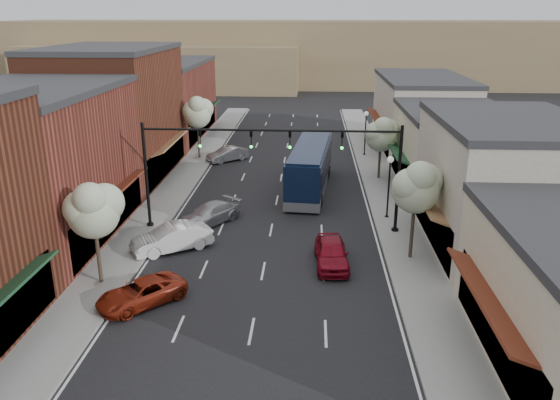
% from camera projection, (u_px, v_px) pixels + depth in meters
% --- Properties ---
extents(ground, '(160.00, 160.00, 0.00)m').
position_uv_depth(ground, '(260.00, 288.00, 28.06)').
color(ground, black).
rests_on(ground, ground).
extents(sidewalk_left, '(2.80, 73.00, 0.15)m').
position_uv_depth(sidewalk_left, '(181.00, 180.00, 45.96)').
color(sidewalk_left, gray).
rests_on(sidewalk_left, ground).
extents(sidewalk_right, '(2.80, 73.00, 0.15)m').
position_uv_depth(sidewalk_right, '(382.00, 184.00, 45.05)').
color(sidewalk_right, gray).
rests_on(sidewalk_right, ground).
extents(curb_left, '(0.25, 73.00, 0.17)m').
position_uv_depth(curb_left, '(197.00, 181.00, 45.89)').
color(curb_left, gray).
rests_on(curb_left, ground).
extents(curb_right, '(0.25, 73.00, 0.17)m').
position_uv_depth(curb_right, '(365.00, 183.00, 45.13)').
color(curb_right, gray).
rests_on(curb_right, ground).
extents(bldg_left_midnear, '(10.14, 14.10, 9.40)m').
position_uv_depth(bldg_left_midnear, '(34.00, 166.00, 32.99)').
color(bldg_left_midnear, brown).
rests_on(bldg_left_midnear, ground).
extents(bldg_left_midfar, '(10.14, 14.10, 10.90)m').
position_uv_depth(bldg_left_midfar, '(113.00, 114.00, 45.97)').
color(bldg_left_midfar, '#612C1B').
rests_on(bldg_left_midfar, ground).
extents(bldg_left_far, '(10.14, 18.10, 8.40)m').
position_uv_depth(bldg_left_far, '(163.00, 100.00, 61.48)').
color(bldg_left_far, brown).
rests_on(bldg_left_far, ground).
extents(bldg_right_midnear, '(9.14, 12.10, 7.90)m').
position_uv_depth(bldg_right_midnear, '(503.00, 186.00, 31.71)').
color(bldg_right_midnear, '#BEB4A3').
rests_on(bldg_right_midnear, ground).
extents(bldg_right_midfar, '(9.14, 12.10, 6.40)m').
position_uv_depth(bldg_right_midfar, '(452.00, 149.00, 43.29)').
color(bldg_right_midfar, beige).
rests_on(bldg_right_midfar, ground).
extents(bldg_right_far, '(9.14, 16.10, 7.40)m').
position_uv_depth(bldg_right_far, '(420.00, 113.00, 56.35)').
color(bldg_right_far, '#BEB4A3').
rests_on(bldg_right_far, ground).
extents(hill_far, '(120.00, 30.00, 12.00)m').
position_uv_depth(hill_far, '(300.00, 52.00, 111.11)').
color(hill_far, '#7A6647').
rests_on(hill_far, ground).
extents(hill_near, '(50.00, 20.00, 8.00)m').
position_uv_depth(hill_near, '(165.00, 66.00, 101.78)').
color(hill_near, '#7A6647').
rests_on(hill_near, ground).
extents(signal_mast_right, '(8.22, 0.46, 7.00)m').
position_uv_depth(signal_mast_right, '(361.00, 163.00, 33.81)').
color(signal_mast_right, black).
rests_on(signal_mast_right, ground).
extents(signal_mast_left, '(8.22, 0.46, 7.00)m').
position_uv_depth(signal_mast_left, '(182.00, 160.00, 34.42)').
color(signal_mast_left, black).
rests_on(signal_mast_left, ground).
extents(tree_right_near, '(2.85, 2.65, 5.95)m').
position_uv_depth(tree_right_near, '(417.00, 186.00, 29.89)').
color(tree_right_near, '#47382B').
rests_on(tree_right_near, ground).
extents(tree_right_far, '(2.85, 2.65, 5.43)m').
position_uv_depth(tree_right_far, '(382.00, 133.00, 45.15)').
color(tree_right_far, '#47382B').
rests_on(tree_right_far, ground).
extents(tree_left_near, '(2.85, 2.65, 5.69)m').
position_uv_depth(tree_left_near, '(93.00, 209.00, 27.09)').
color(tree_left_near, '#47382B').
rests_on(tree_left_near, ground).
extents(tree_left_far, '(2.85, 2.65, 6.13)m').
position_uv_depth(tree_left_far, '(198.00, 112.00, 51.52)').
color(tree_left_far, '#47382B').
rests_on(tree_left_far, ground).
extents(lamp_post_near, '(0.44, 0.44, 4.44)m').
position_uv_depth(lamp_post_near, '(389.00, 177.00, 36.58)').
color(lamp_post_near, black).
rests_on(lamp_post_near, ground).
extents(lamp_post_far, '(0.44, 0.44, 4.44)m').
position_uv_depth(lamp_post_far, '(366.00, 126.00, 53.10)').
color(lamp_post_far, black).
rests_on(lamp_post_far, ground).
extents(coach_bus, '(3.72, 12.09, 3.64)m').
position_uv_depth(coach_bus, '(310.00, 167.00, 43.15)').
color(coach_bus, '#0C1833').
rests_on(coach_bus, ground).
extents(red_hatchback, '(2.00, 4.53, 1.51)m').
position_uv_depth(red_hatchback, '(331.00, 253.00, 30.41)').
color(red_hatchback, maroon).
rests_on(red_hatchback, ground).
extents(parked_car_a, '(4.52, 4.52, 1.22)m').
position_uv_depth(parked_car_a, '(141.00, 293.00, 26.36)').
color(parked_car_a, maroon).
rests_on(parked_car_a, ground).
extents(parked_car_b, '(4.91, 3.96, 1.57)m').
position_uv_depth(parked_car_b, '(172.00, 238.00, 32.32)').
color(parked_car_b, silver).
rests_on(parked_car_b, ground).
extents(parked_car_c, '(4.28, 4.87, 1.35)m').
position_uv_depth(parked_car_c, '(210.00, 214.00, 36.52)').
color(parked_car_c, '#A3A3A8').
rests_on(parked_car_c, ground).
extents(parked_car_e, '(4.00, 3.77, 1.35)m').
position_uv_depth(parked_car_e, '(227.00, 154.00, 51.99)').
color(parked_car_e, '#9B9BA0').
rests_on(parked_car_e, ground).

